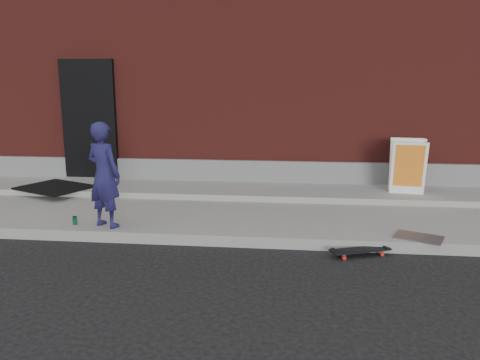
# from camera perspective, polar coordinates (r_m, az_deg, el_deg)

# --- Properties ---
(ground) EXTENTS (80.00, 80.00, 0.00)m
(ground) POSITION_cam_1_polar(r_m,az_deg,el_deg) (6.19, -5.87, -8.00)
(ground) COLOR black
(ground) RESTS_ON ground
(sidewalk) EXTENTS (20.00, 3.00, 0.15)m
(sidewalk) POSITION_cam_1_polar(r_m,az_deg,el_deg) (7.57, -3.53, -3.66)
(sidewalk) COLOR gray
(sidewalk) RESTS_ON ground
(apron) EXTENTS (20.00, 1.20, 0.10)m
(apron) POSITION_cam_1_polar(r_m,az_deg,el_deg) (8.40, -2.51, -1.22)
(apron) COLOR gray
(apron) RESTS_ON sidewalk
(building) EXTENTS (20.00, 8.10, 5.00)m
(building) POSITION_cam_1_polar(r_m,az_deg,el_deg) (12.76, 0.59, 13.62)
(building) COLOR #5B1E19
(building) RESTS_ON ground
(child) EXTENTS (0.62, 0.52, 1.44)m
(child) POSITION_cam_1_polar(r_m,az_deg,el_deg) (6.56, -16.26, 0.60)
(child) COLOR #1B1844
(child) RESTS_ON sidewalk
(skateboard) EXTENTS (0.75, 0.44, 0.08)m
(skateboard) POSITION_cam_1_polar(r_m,az_deg,el_deg) (5.99, 14.44, -8.31)
(skateboard) COLOR red
(skateboard) RESTS_ON ground
(pizza_sign) EXTENTS (0.64, 0.72, 0.92)m
(pizza_sign) POSITION_cam_1_polar(r_m,az_deg,el_deg) (8.38, 19.75, 1.63)
(pizza_sign) COLOR white
(pizza_sign) RESTS_ON apron
(soda_can) EXTENTS (0.08, 0.08, 0.12)m
(soda_can) POSITION_cam_1_polar(r_m,az_deg,el_deg) (6.92, -19.49, -4.68)
(soda_can) COLOR #17733C
(soda_can) RESTS_ON sidewalk
(doormat) EXTENTS (1.42, 1.32, 0.03)m
(doormat) POSITION_cam_1_polar(r_m,az_deg,el_deg) (8.93, -21.65, -0.84)
(doormat) COLOR black
(doormat) RESTS_ON apron
(utility_plate) EXTENTS (0.68, 0.57, 0.02)m
(utility_plate) POSITION_cam_1_polar(r_m,az_deg,el_deg) (6.42, 20.94, -6.53)
(utility_plate) COLOR #59595F
(utility_plate) RESTS_ON sidewalk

